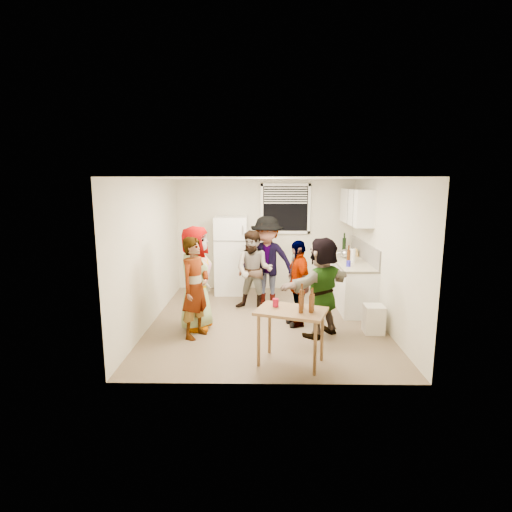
{
  "coord_description": "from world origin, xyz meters",
  "views": [
    {
      "loc": [
        -0.08,
        -6.78,
        2.44
      ],
      "look_at": [
        -0.18,
        0.17,
        1.15
      ],
      "focal_mm": 28.0,
      "sensor_mm": 36.0,
      "label": 1
    }
  ],
  "objects_px": {
    "kettle": "(345,258)",
    "trash_bin": "(374,318)",
    "blue_cup": "(348,266)",
    "serving_table": "(290,363)",
    "wine_bottle": "(344,252)",
    "refrigerator": "(231,255)",
    "guest_back_right": "(267,304)",
    "guest_grey": "(197,328)",
    "guest_black": "(297,324)",
    "guest_orange": "(321,335)",
    "beer_bottle_table": "(302,308)",
    "guest_stripe": "(196,336)",
    "red_cup": "(276,307)",
    "guest_back_left": "(254,309)",
    "beer_bottle_counter": "(348,263)"
  },
  "relations": [
    {
      "from": "kettle",
      "to": "blue_cup",
      "type": "height_order",
      "value": "kettle"
    },
    {
      "from": "guest_orange",
      "to": "trash_bin",
      "type": "bearing_deg",
      "value": 147.09
    },
    {
      "from": "wine_bottle",
      "to": "trash_bin",
      "type": "bearing_deg",
      "value": -89.8
    },
    {
      "from": "beer_bottle_counter",
      "to": "guest_back_right",
      "type": "xyz_separation_m",
      "value": [
        -1.57,
        0.18,
        -0.9
      ]
    },
    {
      "from": "kettle",
      "to": "blue_cup",
      "type": "relative_size",
      "value": 2.29
    },
    {
      "from": "kettle",
      "to": "trash_bin",
      "type": "relative_size",
      "value": 0.54
    },
    {
      "from": "blue_cup",
      "to": "trash_bin",
      "type": "relative_size",
      "value": 0.24
    },
    {
      "from": "kettle",
      "to": "wine_bottle",
      "type": "relative_size",
      "value": 0.78
    },
    {
      "from": "guest_back_right",
      "to": "beer_bottle_table",
      "type": "bearing_deg",
      "value": -65.37
    },
    {
      "from": "kettle",
      "to": "guest_grey",
      "type": "height_order",
      "value": "kettle"
    },
    {
      "from": "blue_cup",
      "to": "serving_table",
      "type": "height_order",
      "value": "blue_cup"
    },
    {
      "from": "beer_bottle_counter",
      "to": "beer_bottle_table",
      "type": "xyz_separation_m",
      "value": [
        -1.14,
        -2.43,
        -0.14
      ]
    },
    {
      "from": "guest_grey",
      "to": "guest_back_right",
      "type": "height_order",
      "value": "guest_back_right"
    },
    {
      "from": "guest_grey",
      "to": "guest_back_right",
      "type": "xyz_separation_m",
      "value": [
        1.2,
        1.35,
        0.0
      ]
    },
    {
      "from": "trash_bin",
      "to": "serving_table",
      "type": "relative_size",
      "value": 0.51
    },
    {
      "from": "beer_bottle_table",
      "to": "red_cup",
      "type": "xyz_separation_m",
      "value": [
        -0.35,
        0.06,
        0.0
      ]
    },
    {
      "from": "guest_stripe",
      "to": "guest_back_left",
      "type": "xyz_separation_m",
      "value": [
        0.9,
        1.41,
        0.0
      ]
    },
    {
      "from": "trash_bin",
      "to": "guest_back_right",
      "type": "relative_size",
      "value": 0.26
    },
    {
      "from": "refrigerator",
      "to": "guest_back_left",
      "type": "bearing_deg",
      "value": -66.44
    },
    {
      "from": "trash_bin",
      "to": "guest_back_right",
      "type": "bearing_deg",
      "value": 138.74
    },
    {
      "from": "kettle",
      "to": "beer_bottle_table",
      "type": "distance_m",
      "value": 3.16
    },
    {
      "from": "wine_bottle",
      "to": "guest_back_left",
      "type": "bearing_deg",
      "value": -146.46
    },
    {
      "from": "refrigerator",
      "to": "wine_bottle",
      "type": "distance_m",
      "value": 2.5
    },
    {
      "from": "red_cup",
      "to": "guest_back_left",
      "type": "bearing_deg",
      "value": 98.68
    },
    {
      "from": "serving_table",
      "to": "beer_bottle_table",
      "type": "height_order",
      "value": "beer_bottle_table"
    },
    {
      "from": "blue_cup",
      "to": "wine_bottle",
      "type": "bearing_deg",
      "value": 81.72
    },
    {
      "from": "guest_back_right",
      "to": "beer_bottle_counter",
      "type": "bearing_deg",
      "value": 8.73
    },
    {
      "from": "beer_bottle_table",
      "to": "guest_orange",
      "type": "distance_m",
      "value": 1.3
    },
    {
      "from": "guest_stripe",
      "to": "guest_orange",
      "type": "xyz_separation_m",
      "value": [
        2.01,
        0.09,
        0.0
      ]
    },
    {
      "from": "beer_bottle_counter",
      "to": "guest_black",
      "type": "height_order",
      "value": "beer_bottle_counter"
    },
    {
      "from": "trash_bin",
      "to": "guest_black",
      "type": "distance_m",
      "value": 1.3
    },
    {
      "from": "serving_table",
      "to": "trash_bin",
      "type": "bearing_deg",
      "value": 38.66
    },
    {
      "from": "serving_table",
      "to": "guest_back_right",
      "type": "relative_size",
      "value": 0.51
    },
    {
      "from": "refrigerator",
      "to": "kettle",
      "type": "distance_m",
      "value": 2.47
    },
    {
      "from": "wine_bottle",
      "to": "red_cup",
      "type": "relative_size",
      "value": 2.88
    },
    {
      "from": "guest_grey",
      "to": "guest_orange",
      "type": "distance_m",
      "value": 2.08
    },
    {
      "from": "red_cup",
      "to": "guest_grey",
      "type": "distance_m",
      "value": 1.91
    },
    {
      "from": "guest_black",
      "to": "guest_orange",
      "type": "relative_size",
      "value": 0.93
    },
    {
      "from": "guest_orange",
      "to": "serving_table",
      "type": "bearing_deg",
      "value": 21.23
    },
    {
      "from": "wine_bottle",
      "to": "serving_table",
      "type": "bearing_deg",
      "value": -111.34
    },
    {
      "from": "trash_bin",
      "to": "guest_grey",
      "type": "distance_m",
      "value": 2.95
    },
    {
      "from": "blue_cup",
      "to": "serving_table",
      "type": "xyz_separation_m",
      "value": [
        -1.21,
        -2.15,
        -0.9
      ]
    },
    {
      "from": "guest_back_right",
      "to": "guest_black",
      "type": "height_order",
      "value": "guest_back_right"
    },
    {
      "from": "guest_stripe",
      "to": "guest_back_left",
      "type": "distance_m",
      "value": 1.67
    },
    {
      "from": "wine_bottle",
      "to": "serving_table",
      "type": "height_order",
      "value": "wine_bottle"
    },
    {
      "from": "beer_bottle_table",
      "to": "guest_stripe",
      "type": "xyz_separation_m",
      "value": [
        -1.59,
        0.88,
        -0.76
      ]
    },
    {
      "from": "serving_table",
      "to": "guest_orange",
      "type": "bearing_deg",
      "value": 61.57
    },
    {
      "from": "refrigerator",
      "to": "guest_stripe",
      "type": "bearing_deg",
      "value": -98.22
    },
    {
      "from": "refrigerator",
      "to": "guest_back_right",
      "type": "distance_m",
      "value": 1.45
    },
    {
      "from": "refrigerator",
      "to": "wine_bottle",
      "type": "height_order",
      "value": "refrigerator"
    }
  ]
}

